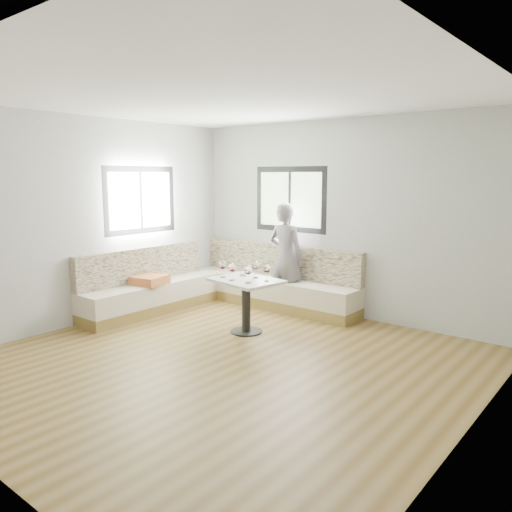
# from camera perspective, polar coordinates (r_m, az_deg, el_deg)

# --- Properties ---
(room) EXTENTS (5.01, 5.01, 2.81)m
(room) POSITION_cam_1_polar(r_m,az_deg,el_deg) (5.32, -3.87, 2.69)
(room) COLOR brown
(room) RESTS_ON ground
(banquette) EXTENTS (2.90, 2.80, 0.95)m
(banquette) POSITION_cam_1_polar(r_m,az_deg,el_deg) (7.64, -4.20, -3.54)
(banquette) COLOR olive
(banquette) RESTS_ON ground
(table) EXTENTS (0.95, 0.79, 0.70)m
(table) POSITION_cam_1_polar(r_m,az_deg,el_deg) (6.42, -1.15, -4.21)
(table) COLOR black
(table) RESTS_ON ground
(person) EXTENTS (0.60, 0.40, 1.62)m
(person) POSITION_cam_1_polar(r_m,az_deg,el_deg) (7.45, 3.46, -0.10)
(person) COLOR slate
(person) RESTS_ON ground
(olive_ramekin) EXTENTS (0.10, 0.10, 0.04)m
(olive_ramekin) POSITION_cam_1_polar(r_m,az_deg,el_deg) (6.59, -1.45, -2.10)
(olive_ramekin) COLOR white
(olive_ramekin) RESTS_ON table
(wine_glass_a) EXTENTS (0.10, 0.10, 0.22)m
(wine_glass_a) POSITION_cam_1_polar(r_m,az_deg,el_deg) (6.48, -3.83, -1.09)
(wine_glass_a) COLOR white
(wine_glass_a) RESTS_ON table
(wine_glass_b) EXTENTS (0.10, 0.10, 0.22)m
(wine_glass_b) POSITION_cam_1_polar(r_m,az_deg,el_deg) (6.29, -2.75, -1.39)
(wine_glass_b) COLOR white
(wine_glass_b) RESTS_ON table
(wine_glass_c) EXTENTS (0.10, 0.10, 0.22)m
(wine_glass_c) POSITION_cam_1_polar(r_m,az_deg,el_deg) (6.11, -0.90, -1.69)
(wine_glass_c) COLOR white
(wine_glass_c) RESTS_ON table
(wine_glass_d) EXTENTS (0.10, 0.10, 0.22)m
(wine_glass_d) POSITION_cam_1_polar(r_m,az_deg,el_deg) (6.42, -0.03, -1.16)
(wine_glass_d) COLOR white
(wine_glass_d) RESTS_ON table
(wine_glass_e) EXTENTS (0.10, 0.10, 0.22)m
(wine_glass_e) POSITION_cam_1_polar(r_m,az_deg,el_deg) (6.22, 1.22, -1.50)
(wine_glass_e) COLOR white
(wine_glass_e) RESTS_ON table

